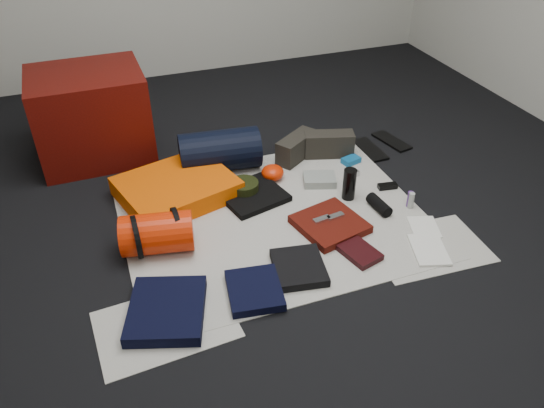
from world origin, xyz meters
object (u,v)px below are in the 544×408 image
object	(u,v)px
red_cabinet	(92,116)
stuff_sack	(157,233)
compact_camera	(352,174)
water_bottle	(349,184)
paperback_book	(358,251)
navy_duffel	(220,151)
sleeping_pad	(177,188)

from	to	relation	value
red_cabinet	stuff_sack	world-z (taller)	red_cabinet
red_cabinet	compact_camera	world-z (taller)	red_cabinet
water_bottle	paperback_book	distance (m)	0.50
red_cabinet	stuff_sack	xyz separation A→B (m)	(0.19, -1.09, -0.17)
navy_duffel	sleeping_pad	bearing A→B (deg)	-140.37
navy_duffel	paperback_book	distance (m)	1.11
stuff_sack	compact_camera	distance (m)	1.26
navy_duffel	water_bottle	world-z (taller)	navy_duffel
navy_duffel	paperback_book	xyz separation A→B (m)	(0.42, -1.02, -0.11)
stuff_sack	sleeping_pad	bearing A→B (deg)	67.16
paperback_book	sleeping_pad	bearing A→B (deg)	117.26
red_cabinet	navy_duffel	bearing A→B (deg)	-33.87
paperback_book	red_cabinet	bearing A→B (deg)	112.02
sleeping_pad	compact_camera	bearing A→B (deg)	-8.32
navy_duffel	paperback_book	bearing A→B (deg)	-60.99
navy_duffel	paperback_book	world-z (taller)	navy_duffel
navy_duffel	paperback_book	size ratio (longest dim) A/B	2.18
compact_camera	sleeping_pad	bearing A→B (deg)	159.51
sleeping_pad	compact_camera	distance (m)	1.05
sleeping_pad	paperback_book	distance (m)	1.10
water_bottle	compact_camera	xyz separation A→B (m)	(0.12, 0.20, -0.08)
red_cabinet	paperback_book	world-z (taller)	red_cabinet
sleeping_pad	navy_duffel	xyz separation A→B (m)	(0.32, 0.21, 0.07)
red_cabinet	water_bottle	world-z (taller)	red_cabinet
water_bottle	paperback_book	world-z (taller)	water_bottle
water_bottle	stuff_sack	bearing A→B (deg)	-175.65
sleeping_pad	compact_camera	size ratio (longest dim) A/B	7.14
stuff_sack	paperback_book	size ratio (longest dim) A/B	1.57
stuff_sack	paperback_book	distance (m)	1.00
navy_duffel	compact_camera	xyz separation A→B (m)	(0.73, -0.36, -0.11)
red_cabinet	compact_camera	xyz separation A→B (m)	(1.42, -0.81, -0.26)
red_cabinet	stuff_sack	bearing A→B (deg)	-80.81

